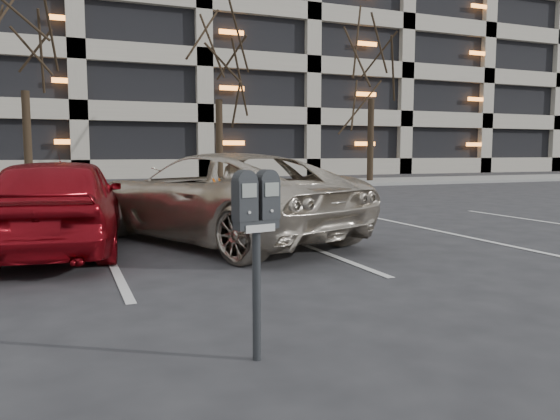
{
  "coord_description": "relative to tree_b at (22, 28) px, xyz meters",
  "views": [
    {
      "loc": [
        -1.95,
        -5.33,
        1.39
      ],
      "look_at": [
        -0.11,
        -0.74,
        0.87
      ],
      "focal_mm": 35.0,
      "sensor_mm": 36.0,
      "label": 1
    }
  ],
  "objects": [
    {
      "name": "ground",
      "position": [
        3.0,
        -16.0,
        -5.66
      ],
      "size": [
        140.0,
        140.0,
        0.0
      ],
      "primitive_type": "plane",
      "color": "#28282B",
      "rests_on": "ground"
    },
    {
      "name": "sidewalk",
      "position": [
        3.0,
        0.0,
        -5.6
      ],
      "size": [
        80.0,
        4.0,
        0.12
      ],
      "primitive_type": "cube",
      "color": "gray",
      "rests_on": "ground"
    },
    {
      "name": "stall_lines",
      "position": [
        1.6,
        -13.7,
        -5.66
      ],
      "size": [
        16.9,
        5.2,
        0.0
      ],
      "color": "silver",
      "rests_on": "ground"
    },
    {
      "name": "parking_garage",
      "position": [
        15.0,
        17.84,
        3.6
      ],
      "size": [
        52.0,
        20.0,
        19.0
      ],
      "color": "black",
      "rests_on": "ground"
    },
    {
      "name": "tree_b",
      "position": [
        0.0,
        0.0,
        0.0
      ],
      "size": [
        3.45,
        3.45,
        7.84
      ],
      "color": "black",
      "rests_on": "ground"
    },
    {
      "name": "tree_c",
      "position": [
        7.0,
        0.0,
        -0.1
      ],
      "size": [
        3.39,
        3.39,
        7.71
      ],
      "color": "black",
      "rests_on": "ground"
    },
    {
      "name": "tree_d",
      "position": [
        14.0,
        0.0,
        0.35
      ],
      "size": [
        3.66,
        3.66,
        8.32
      ],
      "color": "black",
      "rests_on": "ground"
    },
    {
      "name": "parking_meter",
      "position": [
        2.22,
        -17.99,
        -4.7
      ],
      "size": [
        0.34,
        0.18,
        1.25
      ],
      "rotation": [
        0.0,
        0.0,
        0.2
      ],
      "color": "black",
      "rests_on": "ground"
    },
    {
      "name": "suv_silver",
      "position": [
        3.32,
        -13.03,
        -4.97
      ],
      "size": [
        4.05,
        5.47,
        1.39
      ],
      "rotation": [
        0.0,
        0.0,
        3.54
      ],
      "color": "beige",
      "rests_on": "ground"
    },
    {
      "name": "car_red",
      "position": [
        1.02,
        -13.21,
        -4.98
      ],
      "size": [
        2.11,
        4.17,
        1.36
      ],
      "primitive_type": "imported",
      "rotation": [
        0.0,
        0.0,
        3.01
      ],
      "color": "maroon",
      "rests_on": "ground"
    }
  ]
}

